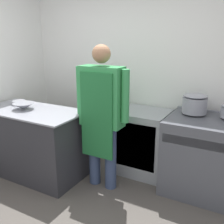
% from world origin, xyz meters
% --- Properties ---
extents(wall_back, '(8.00, 0.05, 2.70)m').
position_xyz_m(wall_back, '(0.00, 1.86, 1.35)').
color(wall_back, white).
rests_on(wall_back, ground_plane).
extents(wall_left, '(0.05, 8.00, 2.70)m').
position_xyz_m(wall_left, '(-1.71, 1.00, 1.35)').
color(wall_left, white).
rests_on(wall_left, ground_plane).
extents(prep_counter, '(1.39, 0.71, 0.90)m').
position_xyz_m(prep_counter, '(-0.94, 0.75, 0.45)').
color(prep_counter, '#2D2D33').
rests_on(prep_counter, ground_plane).
extents(stove, '(0.94, 0.75, 0.93)m').
position_xyz_m(stove, '(1.17, 1.41, 0.46)').
color(stove, '#4C4F56').
rests_on(stove, ground_plane).
extents(fridge_unit, '(0.64, 0.60, 0.87)m').
position_xyz_m(fridge_unit, '(0.32, 1.51, 0.44)').
color(fridge_unit, '#93999E').
rests_on(fridge_unit, ground_plane).
extents(person_cook, '(0.69, 0.24, 1.74)m').
position_xyz_m(person_cook, '(0.02, 0.92, 1.00)').
color(person_cook, '#38476B').
rests_on(person_cook, ground_plane).
extents(mixing_bowl, '(0.28, 0.28, 0.09)m').
position_xyz_m(mixing_bowl, '(-1.05, 0.73, 0.95)').
color(mixing_bowl, gray).
rests_on(mixing_bowl, prep_counter).
extents(small_bowl, '(0.18, 0.18, 0.06)m').
position_xyz_m(small_bowl, '(-1.30, 0.87, 0.93)').
color(small_bowl, gray).
rests_on(small_bowl, prep_counter).
extents(stock_pot, '(0.29, 0.29, 0.24)m').
position_xyz_m(stock_pot, '(0.96, 1.54, 1.05)').
color(stock_pot, gray).
rests_on(stock_pot, stove).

